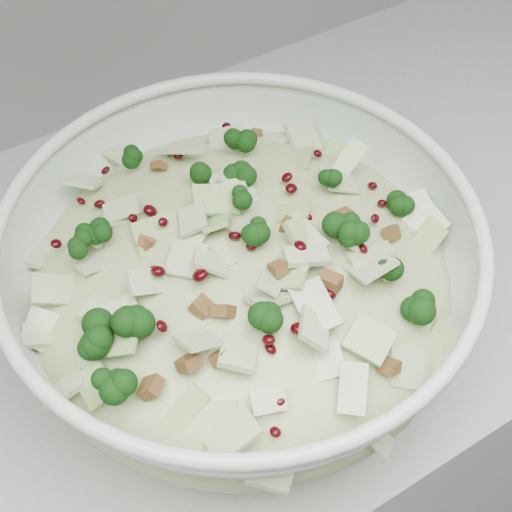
{
  "coord_description": "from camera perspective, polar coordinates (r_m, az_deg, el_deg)",
  "views": [
    {
      "loc": [
        0.06,
        1.28,
        1.48
      ],
      "look_at": [
        0.25,
        1.6,
        1.02
      ],
      "focal_mm": 50.0,
      "sensor_mm": 36.0,
      "label": 1
    }
  ],
  "objects": [
    {
      "name": "salad",
      "position": [
        0.6,
        -1.25,
        -0.67
      ],
      "size": [
        0.38,
        0.38,
        0.16
      ],
      "rotation": [
        0.0,
        0.0,
        0.02
      ],
      "color": "#ABB57C",
      "rests_on": "mixing_bowl"
    },
    {
      "name": "mixing_bowl",
      "position": [
        0.62,
        -1.21,
        -2.14
      ],
      "size": [
        0.49,
        0.49,
        0.16
      ],
      "rotation": [
        0.0,
        0.0,
        -0.27
      ],
      "color": "silver",
      "rests_on": "counter"
    }
  ]
}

